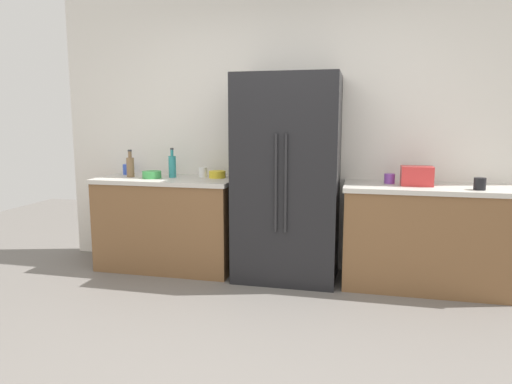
{
  "coord_description": "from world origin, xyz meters",
  "views": [
    {
      "loc": [
        0.7,
        -2.44,
        1.44
      ],
      "look_at": [
        0.02,
        0.5,
        0.97
      ],
      "focal_mm": 32.35,
      "sensor_mm": 36.0,
      "label": 1
    }
  ],
  "objects_px": {
    "cup_b": "(203,172)",
    "bowl_a": "(152,175)",
    "cup_d": "(480,184)",
    "bottle_a": "(130,166)",
    "refrigerator": "(287,179)",
    "bottle_b": "(172,166)",
    "toaster": "(417,176)",
    "bowl_b": "(217,174)",
    "cup_a": "(127,169)",
    "cup_c": "(389,179)"
  },
  "relations": [
    {
      "from": "toaster",
      "to": "cup_b",
      "type": "bearing_deg",
      "value": 175.83
    },
    {
      "from": "bowl_b",
      "to": "cup_d",
      "type": "bearing_deg",
      "value": -6.87
    },
    {
      "from": "bottle_a",
      "to": "cup_d",
      "type": "relative_size",
      "value": 2.74
    },
    {
      "from": "refrigerator",
      "to": "cup_a",
      "type": "distance_m",
      "value": 1.71
    },
    {
      "from": "bottle_b",
      "to": "cup_a",
      "type": "height_order",
      "value": "bottle_b"
    },
    {
      "from": "cup_c",
      "to": "bowl_a",
      "type": "xyz_separation_m",
      "value": [
        -2.2,
        -0.13,
        -0.01
      ]
    },
    {
      "from": "cup_d",
      "to": "refrigerator",
      "type": "bearing_deg",
      "value": 175.36
    },
    {
      "from": "bottle_b",
      "to": "bowl_a",
      "type": "bearing_deg",
      "value": -150.6
    },
    {
      "from": "refrigerator",
      "to": "cup_a",
      "type": "relative_size",
      "value": 17.51
    },
    {
      "from": "toaster",
      "to": "bottle_a",
      "type": "distance_m",
      "value": 2.66
    },
    {
      "from": "cup_d",
      "to": "bowl_a",
      "type": "relative_size",
      "value": 0.54
    },
    {
      "from": "cup_a",
      "to": "bowl_b",
      "type": "relative_size",
      "value": 0.65
    },
    {
      "from": "toaster",
      "to": "cup_d",
      "type": "height_order",
      "value": "toaster"
    },
    {
      "from": "bottle_a",
      "to": "bowl_a",
      "type": "relative_size",
      "value": 1.48
    },
    {
      "from": "bottle_a",
      "to": "toaster",
      "type": "bearing_deg",
      "value": 0.01
    },
    {
      "from": "cup_a",
      "to": "cup_d",
      "type": "height_order",
      "value": "cup_a"
    },
    {
      "from": "toaster",
      "to": "bowl_b",
      "type": "distance_m",
      "value": 1.82
    },
    {
      "from": "bottle_a",
      "to": "cup_d",
      "type": "distance_m",
      "value": 3.13
    },
    {
      "from": "refrigerator",
      "to": "toaster",
      "type": "distance_m",
      "value": 1.11
    },
    {
      "from": "cup_d",
      "to": "bowl_b",
      "type": "height_order",
      "value": "cup_d"
    },
    {
      "from": "cup_a",
      "to": "cup_d",
      "type": "distance_m",
      "value": 3.28
    },
    {
      "from": "cup_a",
      "to": "cup_d",
      "type": "xyz_separation_m",
      "value": [
        3.27,
        -0.33,
        -0.0
      ]
    },
    {
      "from": "cup_b",
      "to": "bowl_b",
      "type": "bearing_deg",
      "value": -6.51
    },
    {
      "from": "cup_b",
      "to": "bowl_a",
      "type": "distance_m",
      "value": 0.49
    },
    {
      "from": "cup_a",
      "to": "bowl_b",
      "type": "distance_m",
      "value": 0.99
    },
    {
      "from": "refrigerator",
      "to": "bottle_a",
      "type": "relative_size",
      "value": 6.89
    },
    {
      "from": "bottle_b",
      "to": "cup_c",
      "type": "bearing_deg",
      "value": 1.04
    },
    {
      "from": "toaster",
      "to": "bottle_b",
      "type": "relative_size",
      "value": 0.91
    },
    {
      "from": "cup_d",
      "to": "bottle_a",
      "type": "bearing_deg",
      "value": 177.29
    },
    {
      "from": "refrigerator",
      "to": "toaster",
      "type": "xyz_separation_m",
      "value": [
        1.11,
        0.02,
        0.05
      ]
    },
    {
      "from": "bottle_a",
      "to": "cup_d",
      "type": "xyz_separation_m",
      "value": [
        3.13,
        -0.15,
        -0.06
      ]
    },
    {
      "from": "bottle_a",
      "to": "cup_a",
      "type": "distance_m",
      "value": 0.24
    },
    {
      "from": "bottle_a",
      "to": "cup_c",
      "type": "height_order",
      "value": "bottle_a"
    },
    {
      "from": "cup_a",
      "to": "cup_b",
      "type": "bearing_deg",
      "value": -2.67
    },
    {
      "from": "toaster",
      "to": "cup_b",
      "type": "xyz_separation_m",
      "value": [
        -1.97,
        0.14,
        -0.03
      ]
    },
    {
      "from": "cup_c",
      "to": "bowl_b",
      "type": "distance_m",
      "value": 1.6
    },
    {
      "from": "cup_c",
      "to": "cup_d",
      "type": "distance_m",
      "value": 0.72
    },
    {
      "from": "cup_b",
      "to": "bowl_a",
      "type": "relative_size",
      "value": 0.53
    },
    {
      "from": "cup_c",
      "to": "cup_d",
      "type": "bearing_deg",
      "value": -19.42
    },
    {
      "from": "bottle_a",
      "to": "bowl_b",
      "type": "xyz_separation_m",
      "value": [
        0.85,
        0.13,
        -0.07
      ]
    },
    {
      "from": "bottle_a",
      "to": "bottle_b",
      "type": "relative_size",
      "value": 0.93
    },
    {
      "from": "refrigerator",
      "to": "bowl_b",
      "type": "distance_m",
      "value": 0.72
    },
    {
      "from": "cup_b",
      "to": "bowl_b",
      "type": "distance_m",
      "value": 0.15
    },
    {
      "from": "refrigerator",
      "to": "bottle_b",
      "type": "distance_m",
      "value": 1.14
    },
    {
      "from": "cup_b",
      "to": "cup_d",
      "type": "distance_m",
      "value": 2.45
    },
    {
      "from": "refrigerator",
      "to": "bowl_a",
      "type": "bearing_deg",
      "value": -179.06
    },
    {
      "from": "toaster",
      "to": "cup_b",
      "type": "height_order",
      "value": "toaster"
    },
    {
      "from": "bowl_a",
      "to": "toaster",
      "type": "bearing_deg",
      "value": 1.0
    },
    {
      "from": "bottle_a",
      "to": "cup_c",
      "type": "bearing_deg",
      "value": 2.15
    },
    {
      "from": "refrigerator",
      "to": "cup_b",
      "type": "height_order",
      "value": "refrigerator"
    }
  ]
}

